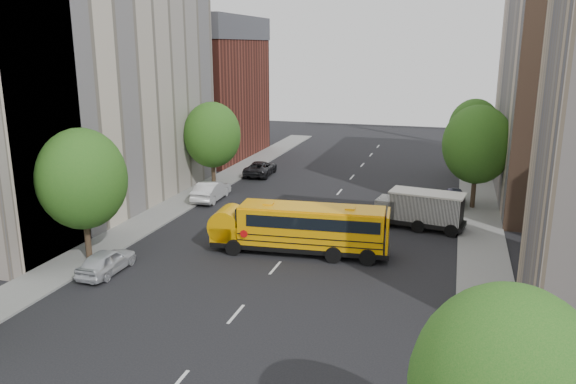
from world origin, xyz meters
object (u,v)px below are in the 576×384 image
at_px(street_tree_5, 474,128).
at_px(parked_car_4, 454,197).
at_px(street_tree_4, 477,145).
at_px(parked_car_0, 107,261).
at_px(street_tree_1, 82,179).
at_px(parked_car_2, 260,168).
at_px(street_tree_2, 212,135).
at_px(school_bus, 299,226).
at_px(safari_truck, 420,209).
at_px(parked_car_1, 211,191).

height_order(street_tree_5, parked_car_4, street_tree_5).
relative_size(street_tree_4, parked_car_0, 1.97).
bearing_deg(street_tree_4, street_tree_1, -140.71).
bearing_deg(parked_car_2, street_tree_4, 159.29).
distance_m(street_tree_5, parked_car_4, 12.24).
xyz_separation_m(street_tree_4, street_tree_5, (-0.00, 12.00, -0.37)).
bearing_deg(street_tree_1, street_tree_2, 90.00).
bearing_deg(street_tree_4, parked_car_2, 162.51).
distance_m(street_tree_2, street_tree_5, 25.06).
bearing_deg(school_bus, parked_car_2, 110.71).
bearing_deg(school_bus, parked_car_0, -151.73).
height_order(safari_truck, parked_car_0, safari_truck).
bearing_deg(parked_car_4, street_tree_5, 81.96).
height_order(street_tree_4, school_bus, street_tree_4).
height_order(street_tree_2, street_tree_4, street_tree_4).
distance_m(parked_car_2, parked_car_4, 19.26).
xyz_separation_m(street_tree_1, parked_car_1, (1.40, 14.38, -4.15)).
bearing_deg(parked_car_1, school_bus, 134.40).
relative_size(street_tree_5, parked_car_0, 1.83).
xyz_separation_m(street_tree_5, parked_car_4, (-1.41, -11.47, -4.04)).
relative_size(parked_car_0, parked_car_2, 0.81).
bearing_deg(school_bus, parked_car_4, 51.80).
bearing_deg(street_tree_2, street_tree_1, -90.00).
bearing_deg(parked_car_1, street_tree_1, 82.08).
distance_m(safari_truck, parked_car_4, 7.10).
xyz_separation_m(street_tree_2, parked_car_4, (20.59, 0.53, -4.16)).
relative_size(street_tree_1, street_tree_5, 1.05).
distance_m(street_tree_2, street_tree_4, 22.00).
bearing_deg(street_tree_1, parked_car_1, 84.44).
xyz_separation_m(street_tree_1, parked_car_4, (20.59, 18.53, -4.29)).
relative_size(street_tree_1, parked_car_4, 2.03).
bearing_deg(parked_car_1, parked_car_0, 90.54).
bearing_deg(parked_car_4, safari_truck, -109.30).
bearing_deg(school_bus, street_tree_5, 62.53).
bearing_deg(parked_car_2, school_bus, 112.59).
bearing_deg(parked_car_1, parked_car_4, -170.13).
height_order(street_tree_1, parked_car_2, street_tree_1).
height_order(street_tree_4, parked_car_0, street_tree_4).
distance_m(street_tree_2, school_bus, 17.88).
relative_size(parked_car_0, parked_car_4, 1.06).
xyz_separation_m(street_tree_5, school_bus, (-10.38, -25.23, -2.99)).
distance_m(street_tree_1, safari_truck, 22.14).
bearing_deg(street_tree_5, parked_car_2, -163.77).
distance_m(street_tree_4, parked_car_0, 28.09).
xyz_separation_m(street_tree_1, street_tree_4, (22.00, 18.00, 0.12)).
distance_m(street_tree_1, parked_car_0, 5.00).
relative_size(school_bus, parked_car_4, 2.84).
bearing_deg(street_tree_5, street_tree_2, -151.39).
height_order(street_tree_1, parked_car_0, street_tree_1).
distance_m(street_tree_5, parked_car_0, 37.37).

